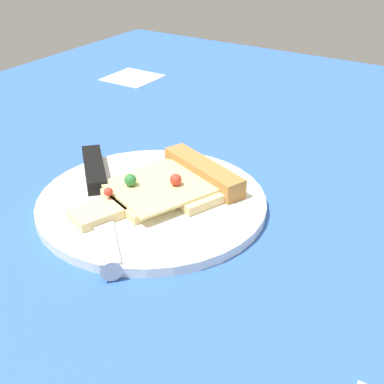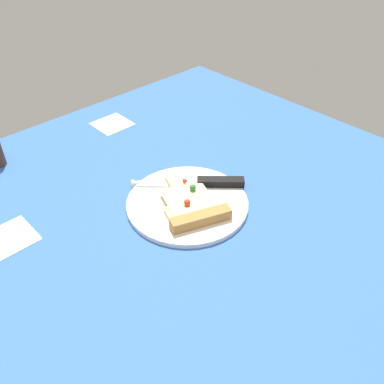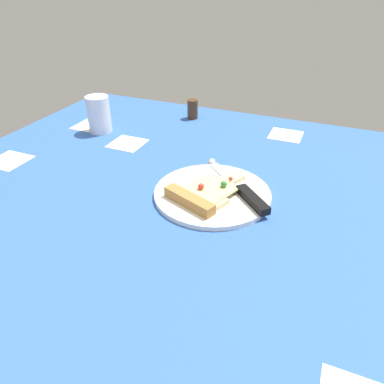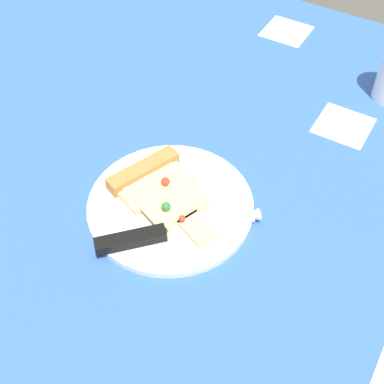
# 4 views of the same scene
# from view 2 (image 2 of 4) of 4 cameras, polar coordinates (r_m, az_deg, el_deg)

# --- Properties ---
(ground_plane) EXTENTS (1.21, 1.21, 0.03)m
(ground_plane) POSITION_cam_2_polar(r_m,az_deg,el_deg) (0.79, 0.29, -7.26)
(ground_plane) COLOR #3360B7
(ground_plane) RESTS_ON ground
(plate) EXTENTS (0.25, 0.25, 0.01)m
(plate) POSITION_cam_2_polar(r_m,az_deg,el_deg) (0.85, -0.65, -1.55)
(plate) COLOR white
(plate) RESTS_ON ground_plane
(pizza_slice) EXTENTS (0.14, 0.19, 0.03)m
(pizza_slice) POSITION_cam_2_polar(r_m,az_deg,el_deg) (0.82, 0.02, -1.92)
(pizza_slice) COLOR beige
(pizza_slice) RESTS_ON plate
(knife) EXTENTS (0.19, 0.18, 0.02)m
(knife) POSITION_cam_2_polar(r_m,az_deg,el_deg) (0.89, 0.99, 1.31)
(knife) COLOR silver
(knife) RESTS_ON plate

